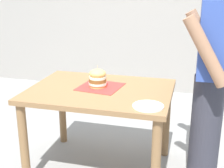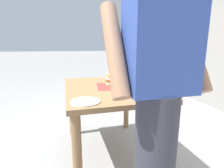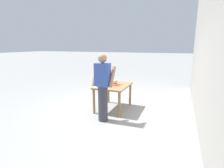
# 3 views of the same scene
# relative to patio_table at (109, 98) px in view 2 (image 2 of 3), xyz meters

# --- Properties ---
(ground_plane) EXTENTS (80.00, 80.00, 0.00)m
(ground_plane) POSITION_rel_patio_table_xyz_m (0.00, 0.00, -0.63)
(ground_plane) COLOR gray
(patio_table) EXTENTS (0.87, 1.16, 0.74)m
(patio_table) POSITION_rel_patio_table_xyz_m (0.00, 0.00, 0.00)
(patio_table) COLOR olive
(patio_table) RESTS_ON ground
(serving_paper) EXTENTS (0.38, 0.38, 0.00)m
(serving_paper) POSITION_rel_patio_table_xyz_m (-0.05, -0.01, 0.12)
(serving_paper) COLOR red
(serving_paper) RESTS_ON patio_table
(sandwich) EXTENTS (0.15, 0.15, 0.19)m
(sandwich) POSITION_rel_patio_table_xyz_m (-0.04, -0.03, 0.19)
(sandwich) COLOR #E5B25B
(sandwich) RESTS_ON serving_paper
(pickle_spear) EXTENTS (0.04, 0.10, 0.02)m
(pickle_spear) POSITION_rel_patio_table_xyz_m (-0.16, -0.07, 0.13)
(pickle_spear) COLOR #8EA83D
(pickle_spear) RESTS_ON serving_paper
(side_plate_with_forks) EXTENTS (0.22, 0.22, 0.02)m
(side_plate_with_forks) POSITION_rel_patio_table_xyz_m (0.29, 0.44, 0.12)
(side_plate_with_forks) COLOR white
(side_plate_with_forks) RESTS_ON patio_table
(diner_across_table) EXTENTS (0.55, 0.35, 1.69)m
(diner_across_table) POSITION_rel_patio_table_xyz_m (-0.05, 0.85, 0.26)
(diner_across_table) COLOR #33333D
(diner_across_table) RESTS_ON ground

